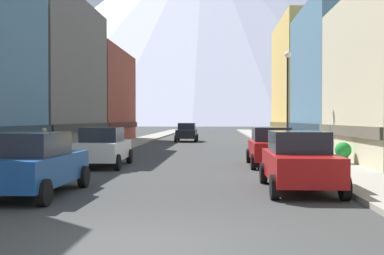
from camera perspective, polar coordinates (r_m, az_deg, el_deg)
ground_plane at (r=8.40m, az=-6.49°, el=-13.81°), size 400.00×400.00×0.00m
sidewalk_left at (r=43.72m, az=-6.95°, el=-1.72°), size 2.50×100.00×0.15m
sidewalk_right at (r=43.33m, az=9.56°, el=-1.75°), size 2.50×100.00×0.15m
storefront_left_2 at (r=34.44m, az=-20.68°, el=5.52°), size 10.21×12.89×10.13m
storefront_left_3 at (r=46.68m, az=-13.20°, el=3.46°), size 8.71×13.13×8.66m
storefront_right_2 at (r=36.56m, az=20.08°, el=5.36°), size 9.30×12.43×10.27m
storefront_right_3 at (r=49.39m, az=14.14°, el=5.19°), size 6.89×13.43×11.93m
car_left_0 at (r=14.14m, az=-18.37°, el=-4.11°), size 2.12×4.43×1.78m
car_left_1 at (r=21.97m, az=-10.51°, el=-2.27°), size 2.17×4.45×1.78m
car_right_0 at (r=14.76m, az=12.63°, el=-3.87°), size 2.08×4.41×1.78m
car_right_1 at (r=22.22m, az=9.39°, el=-2.23°), size 2.07×4.41×1.78m
car_driving_0 at (r=45.89m, az=-0.62°, el=-0.56°), size 2.06×4.40×1.78m
potted_plant_0 at (r=22.60m, az=17.55°, el=-2.74°), size 0.73×0.73×0.97m
pedestrian_1 at (r=22.00m, az=-17.17°, el=-2.31°), size 0.36×0.36×1.62m
streetlamp_right at (r=27.94m, az=11.32°, el=4.76°), size 0.36×0.36×5.86m
mountain_backdrop at (r=273.40m, az=1.51°, el=12.29°), size 260.38×260.38×111.33m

